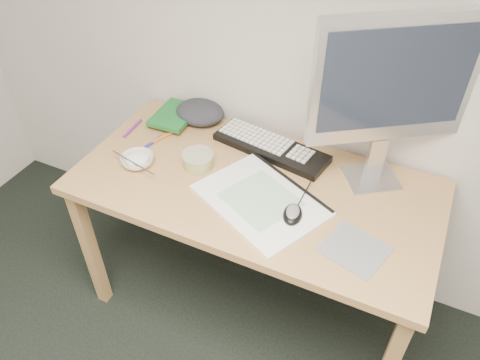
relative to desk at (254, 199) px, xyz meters
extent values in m
plane|color=beige|center=(0.05, 0.37, 0.63)|extent=(3.60, 0.00, 3.60)
cube|color=tan|center=(-0.65, -0.30, -0.31)|extent=(0.05, 0.05, 0.71)
cube|color=tan|center=(-0.65, 0.30, -0.31)|extent=(0.05, 0.05, 0.71)
cube|color=tan|center=(0.65, 0.30, -0.31)|extent=(0.05, 0.05, 0.71)
cube|color=tan|center=(0.00, 0.00, 0.06)|extent=(1.40, 0.70, 0.03)
cube|color=gray|center=(0.43, -0.16, 0.08)|extent=(0.24, 0.23, 0.00)
cube|color=white|center=(0.06, -0.08, 0.09)|extent=(0.55, 0.49, 0.01)
cube|color=black|center=(-0.02, 0.22, 0.10)|extent=(0.51, 0.23, 0.03)
cube|color=silver|center=(0.40, 0.22, 0.09)|extent=(0.26, 0.25, 0.01)
cube|color=silver|center=(0.40, 0.22, 0.18)|extent=(0.07, 0.05, 0.18)
cube|color=silver|center=(0.40, 0.22, 0.51)|extent=(0.49, 0.35, 0.46)
cube|color=black|center=(0.40, 0.22, 0.52)|extent=(0.42, 0.29, 0.36)
ellipsoid|color=black|center=(0.20, -0.11, 0.11)|extent=(0.09, 0.12, 0.04)
imported|color=white|center=(-0.47, -0.09, 0.10)|extent=(0.14, 0.14, 0.04)
cylinder|color=silver|center=(-0.46, -0.13, 0.13)|extent=(0.23, 0.07, 0.02)
cylinder|color=#D8C04C|center=(-0.25, 0.00, 0.11)|extent=(0.13, 0.13, 0.06)
cube|color=maroon|center=(-0.51, 0.26, 0.09)|extent=(0.17, 0.22, 0.02)
cube|color=#196629|center=(-0.50, 0.24, 0.11)|extent=(0.17, 0.23, 0.02)
ellipsoid|color=#24272C|center=(-0.40, 0.30, 0.12)|extent=(0.22, 0.20, 0.08)
cylinder|color=pink|center=(-0.05, 0.06, 0.09)|extent=(0.19, 0.04, 0.01)
cylinder|color=tan|center=(0.04, 0.07, 0.09)|extent=(0.18, 0.07, 0.01)
cylinder|color=black|center=(0.05, 0.03, 0.09)|extent=(0.20, 0.01, 0.01)
cylinder|color=#212CB7|center=(-0.50, 0.03, 0.09)|extent=(0.04, 0.14, 0.01)
cylinder|color=orange|center=(-0.48, 0.10, 0.09)|extent=(0.06, 0.14, 0.01)
cylinder|color=#742383|center=(-0.64, 0.10, 0.09)|extent=(0.02, 0.14, 0.01)
camera|label=1|loc=(0.52, -1.24, 1.28)|focal=35.00mm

